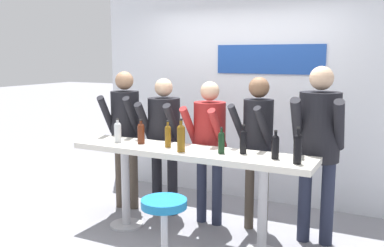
{
  "coord_description": "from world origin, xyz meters",
  "views": [
    {
      "loc": [
        1.9,
        -3.7,
        1.87
      ],
      "look_at": [
        0.0,
        0.08,
        1.19
      ],
      "focal_mm": 40.0,
      "sensor_mm": 36.0,
      "label": 1
    }
  ],
  "objects_px": {
    "person_center_left": "(209,137)",
    "wine_bottle_0": "(141,132)",
    "person_center_right": "(319,136)",
    "wine_bottle_1": "(275,146)",
    "wine_bottle_6": "(118,131)",
    "wine_bottle_3": "(221,141)",
    "tasting_table": "(189,164)",
    "wine_bottle_4": "(168,135)",
    "person_left": "(164,132)",
    "person_far_left": "(125,124)",
    "bar_stool": "(164,225)",
    "wine_bottle_2": "(298,147)",
    "person_center": "(257,136)",
    "wine_bottle_7": "(181,137)",
    "wine_bottle_5": "(243,140)"
  },
  "relations": [
    {
      "from": "tasting_table",
      "to": "person_far_left",
      "type": "distance_m",
      "value": 1.23
    },
    {
      "from": "wine_bottle_1",
      "to": "wine_bottle_4",
      "type": "relative_size",
      "value": 0.95
    },
    {
      "from": "person_far_left",
      "to": "person_center_right",
      "type": "distance_m",
      "value": 2.28
    },
    {
      "from": "person_center_left",
      "to": "wine_bottle_1",
      "type": "xyz_separation_m",
      "value": [
        0.87,
        -0.48,
        0.08
      ]
    },
    {
      "from": "person_center_left",
      "to": "wine_bottle_0",
      "type": "height_order",
      "value": "person_center_left"
    },
    {
      "from": "bar_stool",
      "to": "wine_bottle_7",
      "type": "distance_m",
      "value": 0.9
    },
    {
      "from": "person_center_left",
      "to": "wine_bottle_3",
      "type": "bearing_deg",
      "value": -52.34
    },
    {
      "from": "person_left",
      "to": "person_center",
      "type": "height_order",
      "value": "person_center"
    },
    {
      "from": "wine_bottle_5",
      "to": "person_center_right",
      "type": "bearing_deg",
      "value": 34.96
    },
    {
      "from": "person_center_right",
      "to": "wine_bottle_2",
      "type": "height_order",
      "value": "person_center_right"
    },
    {
      "from": "person_center",
      "to": "wine_bottle_4",
      "type": "bearing_deg",
      "value": -134.99
    },
    {
      "from": "person_center",
      "to": "wine_bottle_5",
      "type": "xyz_separation_m",
      "value": [
        0.01,
        -0.47,
        0.04
      ]
    },
    {
      "from": "person_left",
      "to": "wine_bottle_3",
      "type": "relative_size",
      "value": 6.33
    },
    {
      "from": "person_far_left",
      "to": "wine_bottle_3",
      "type": "xyz_separation_m",
      "value": [
        1.47,
        -0.5,
        0.01
      ]
    },
    {
      "from": "tasting_table",
      "to": "person_center_left",
      "type": "bearing_deg",
      "value": 89.35
    },
    {
      "from": "person_left",
      "to": "wine_bottle_1",
      "type": "bearing_deg",
      "value": -23.97
    },
    {
      "from": "person_center",
      "to": "wine_bottle_0",
      "type": "distance_m",
      "value": 1.23
    },
    {
      "from": "person_far_left",
      "to": "person_center_left",
      "type": "distance_m",
      "value": 1.12
    },
    {
      "from": "person_center",
      "to": "wine_bottle_3",
      "type": "bearing_deg",
      "value": -97.41
    },
    {
      "from": "person_far_left",
      "to": "wine_bottle_3",
      "type": "height_order",
      "value": "person_far_left"
    },
    {
      "from": "person_far_left",
      "to": "wine_bottle_6",
      "type": "distance_m",
      "value": 0.57
    },
    {
      "from": "person_center",
      "to": "wine_bottle_7",
      "type": "xyz_separation_m",
      "value": [
        -0.55,
        -0.66,
        0.06
      ]
    },
    {
      "from": "wine_bottle_5",
      "to": "wine_bottle_6",
      "type": "height_order",
      "value": "wine_bottle_5"
    },
    {
      "from": "person_center_left",
      "to": "wine_bottle_2",
      "type": "xyz_separation_m",
      "value": [
        1.09,
        -0.57,
        0.11
      ]
    },
    {
      "from": "tasting_table",
      "to": "wine_bottle_3",
      "type": "relative_size",
      "value": 9.85
    },
    {
      "from": "wine_bottle_0",
      "to": "tasting_table",
      "type": "bearing_deg",
      "value": -3.11
    },
    {
      "from": "wine_bottle_1",
      "to": "person_center_left",
      "type": "bearing_deg",
      "value": 151.0
    },
    {
      "from": "person_left",
      "to": "wine_bottle_2",
      "type": "distance_m",
      "value": 1.8
    },
    {
      "from": "person_center_left",
      "to": "wine_bottle_5",
      "type": "height_order",
      "value": "person_center_left"
    },
    {
      "from": "person_far_left",
      "to": "person_left",
      "type": "height_order",
      "value": "person_far_left"
    },
    {
      "from": "wine_bottle_0",
      "to": "wine_bottle_6",
      "type": "xyz_separation_m",
      "value": [
        -0.26,
        -0.05,
        0.0
      ]
    },
    {
      "from": "tasting_table",
      "to": "person_far_left",
      "type": "bearing_deg",
      "value": 156.63
    },
    {
      "from": "wine_bottle_0",
      "to": "wine_bottle_2",
      "type": "distance_m",
      "value": 1.69
    },
    {
      "from": "wine_bottle_6",
      "to": "wine_bottle_7",
      "type": "relative_size",
      "value": 0.79
    },
    {
      "from": "wine_bottle_1",
      "to": "person_center",
      "type": "bearing_deg",
      "value": 122.7
    },
    {
      "from": "person_center_right",
      "to": "tasting_table",
      "type": "bearing_deg",
      "value": -161.27
    },
    {
      "from": "person_far_left",
      "to": "wine_bottle_4",
      "type": "relative_size",
      "value": 6.09
    },
    {
      "from": "wine_bottle_4",
      "to": "wine_bottle_0",
      "type": "bearing_deg",
      "value": 174.55
    },
    {
      "from": "bar_stool",
      "to": "person_center_right",
      "type": "distance_m",
      "value": 1.73
    },
    {
      "from": "wine_bottle_1",
      "to": "wine_bottle_2",
      "type": "xyz_separation_m",
      "value": [
        0.22,
        -0.09,
        0.02
      ]
    },
    {
      "from": "person_center_right",
      "to": "wine_bottle_3",
      "type": "height_order",
      "value": "person_center_right"
    },
    {
      "from": "person_center_right",
      "to": "wine_bottle_1",
      "type": "relative_size",
      "value": 6.72
    },
    {
      "from": "wine_bottle_1",
      "to": "wine_bottle_3",
      "type": "bearing_deg",
      "value": -178.12
    },
    {
      "from": "wine_bottle_2",
      "to": "person_center_left",
      "type": "bearing_deg",
      "value": 152.44
    },
    {
      "from": "wine_bottle_2",
      "to": "wine_bottle_5",
      "type": "height_order",
      "value": "wine_bottle_2"
    },
    {
      "from": "tasting_table",
      "to": "bar_stool",
      "type": "height_order",
      "value": "tasting_table"
    },
    {
      "from": "person_far_left",
      "to": "wine_bottle_0",
      "type": "xyz_separation_m",
      "value": [
        0.53,
        -0.45,
        0.02
      ]
    },
    {
      "from": "wine_bottle_3",
      "to": "wine_bottle_7",
      "type": "xyz_separation_m",
      "value": [
        -0.38,
        -0.11,
        0.03
      ]
    },
    {
      "from": "tasting_table",
      "to": "wine_bottle_1",
      "type": "bearing_deg",
      "value": -0.06
    },
    {
      "from": "person_center_left",
      "to": "person_center_right",
      "type": "xyz_separation_m",
      "value": [
        1.16,
        0.01,
        0.11
      ]
    }
  ]
}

